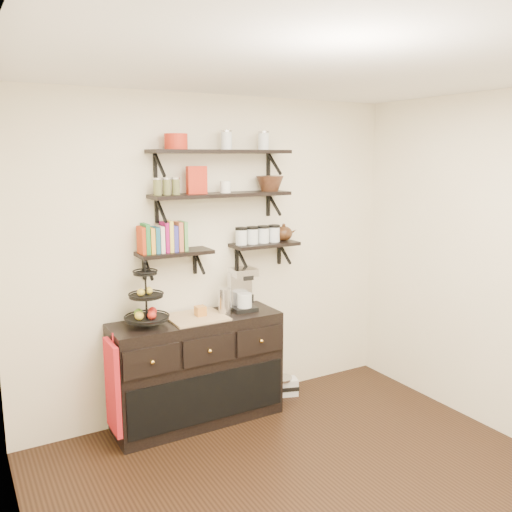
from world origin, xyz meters
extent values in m
plane|color=black|center=(0.00, 0.00, 0.00)|extent=(3.50, 3.50, 0.00)
cube|color=white|center=(0.00, 0.00, 2.70)|extent=(3.50, 3.50, 0.02)
cube|color=white|center=(0.00, 1.75, 1.35)|extent=(3.50, 0.02, 2.70)
cube|color=white|center=(-1.75, 0.00, 1.35)|extent=(0.02, 3.50, 2.70)
cube|color=black|center=(0.00, 1.61, 2.23)|extent=(1.20, 0.27, 0.03)
cube|color=black|center=(-0.52, 1.74, 2.12)|extent=(0.02, 0.03, 0.20)
cube|color=black|center=(0.52, 1.74, 2.12)|extent=(0.02, 0.03, 0.20)
cube|color=black|center=(0.00, 1.61, 1.89)|extent=(1.20, 0.27, 0.03)
cube|color=black|center=(-0.52, 1.74, 1.77)|extent=(0.02, 0.03, 0.20)
cube|color=black|center=(0.52, 1.74, 1.77)|extent=(0.02, 0.03, 0.20)
cube|color=black|center=(-0.42, 1.62, 1.44)|extent=(0.60, 0.25, 0.03)
cube|color=black|center=(-0.64, 1.74, 1.32)|extent=(0.02, 0.03, 0.20)
cube|color=black|center=(-0.20, 1.74, 1.32)|extent=(0.03, 0.03, 0.20)
cube|color=black|center=(0.42, 1.62, 1.44)|extent=(0.60, 0.25, 0.03)
cube|color=black|center=(0.20, 1.74, 1.32)|extent=(0.03, 0.03, 0.20)
cube|color=black|center=(0.64, 1.74, 1.32)|extent=(0.02, 0.03, 0.20)
cube|color=#AC3110|center=(-0.68, 1.63, 1.55)|extent=(0.02, 0.15, 0.20)
cube|color=#236E33|center=(-0.65, 1.63, 1.57)|extent=(0.03, 0.15, 0.24)
cube|color=gold|center=(-0.61, 1.63, 1.55)|extent=(0.04, 0.15, 0.21)
cube|color=#1B5B78|center=(-0.57, 1.63, 1.57)|extent=(0.03, 0.15, 0.25)
cube|color=beige|center=(-0.54, 1.63, 1.56)|extent=(0.03, 0.15, 0.22)
cube|color=#920F57|center=(-0.50, 1.63, 1.58)|extent=(0.04, 0.15, 0.26)
cube|color=yellow|center=(-0.46, 1.63, 1.56)|extent=(0.03, 0.15, 0.23)
cube|color=#353198|center=(-0.42, 1.63, 1.55)|extent=(0.03, 0.15, 0.20)
cube|color=#BA6240|center=(-0.38, 1.63, 1.57)|extent=(0.04, 0.15, 0.24)
cube|color=#52964D|center=(-0.34, 1.63, 1.55)|extent=(0.03, 0.15, 0.21)
cylinder|color=silver|center=(0.19, 1.63, 1.51)|extent=(0.10, 0.10, 0.13)
cylinder|color=silver|center=(0.30, 1.63, 1.51)|extent=(0.10, 0.10, 0.13)
cylinder|color=silver|center=(0.41, 1.63, 1.51)|extent=(0.10, 0.10, 0.13)
cylinder|color=silver|center=(0.52, 1.63, 1.51)|extent=(0.10, 0.10, 0.13)
cube|color=black|center=(-0.29, 1.51, 0.45)|extent=(1.40, 0.45, 0.90)
cube|color=tan|center=(-0.29, 1.51, 0.91)|extent=(0.45, 0.41, 0.02)
sphere|color=gold|center=(-0.76, 1.26, 0.70)|extent=(0.04, 0.04, 0.04)
sphere|color=gold|center=(-0.29, 1.26, 0.70)|extent=(0.04, 0.04, 0.04)
sphere|color=gold|center=(0.17, 1.26, 0.70)|extent=(0.04, 0.04, 0.04)
cylinder|color=black|center=(-0.71, 1.51, 1.15)|extent=(0.02, 0.02, 0.50)
cylinder|color=black|center=(-0.71, 1.51, 0.96)|extent=(0.34, 0.34, 0.01)
cylinder|color=black|center=(-0.71, 1.51, 1.14)|extent=(0.26, 0.26, 0.02)
cylinder|color=black|center=(-0.71, 1.51, 1.32)|extent=(0.18, 0.18, 0.02)
sphere|color=#B21914|center=(-0.65, 1.55, 1.00)|extent=(0.07, 0.07, 0.07)
sphere|color=gold|center=(-0.75, 1.51, 1.17)|extent=(0.06, 0.06, 0.06)
cube|color=#B36E29|center=(-0.25, 1.51, 0.96)|extent=(0.08, 0.08, 0.08)
cube|color=black|center=(0.15, 1.51, 0.92)|extent=(0.21, 0.20, 0.04)
cube|color=silver|center=(0.15, 1.58, 1.07)|extent=(0.21, 0.09, 0.31)
cube|color=silver|center=(0.15, 1.51, 1.24)|extent=(0.21, 0.20, 0.06)
cylinder|color=silver|center=(0.15, 1.50, 1.00)|extent=(0.14, 0.14, 0.12)
cylinder|color=silver|center=(-0.04, 1.49, 1.01)|extent=(0.11, 0.11, 0.22)
cube|color=#B41326|center=(-1.02, 1.41, 0.50)|extent=(0.04, 0.30, 0.70)
cube|color=silver|center=(0.59, 1.59, 0.08)|extent=(0.32, 0.23, 0.15)
cylinder|color=silver|center=(0.59, 1.59, 0.16)|extent=(0.24, 0.24, 0.02)
cube|color=black|center=(0.59, 1.51, 0.08)|extent=(0.24, 0.09, 0.04)
cube|color=#B22614|center=(-0.22, 1.61, 2.01)|extent=(0.16, 0.07, 0.22)
cylinder|color=white|center=(0.03, 1.61, 1.95)|extent=(0.09, 0.09, 0.10)
cylinder|color=#B22614|center=(-0.39, 1.61, 2.31)|extent=(0.18, 0.18, 0.12)
camera|label=1|loc=(-1.97, -2.41, 2.20)|focal=38.00mm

